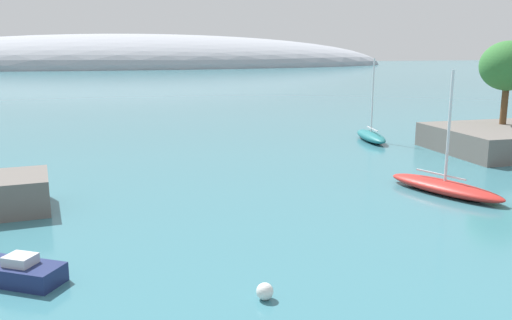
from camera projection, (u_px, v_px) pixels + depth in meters
tree_clump_shore at (508, 66)px, 49.90m from camera, size 5.08×5.08×7.73m
distant_ridge at (131, 67)px, 244.62m from camera, size 244.38×77.37×28.94m
sailboat_teal_near_shore at (371, 136)px, 54.67m from camera, size 2.86×7.20×8.26m
sailboat_red_mid_mooring at (445, 186)px, 35.29m from camera, size 5.07×8.53×8.01m
motorboat_navy_foreground at (7, 271)px, 22.23m from camera, size 4.97×3.89×1.19m
mooring_buoy_white at (265, 291)px, 20.60m from camera, size 0.67×0.67×0.67m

